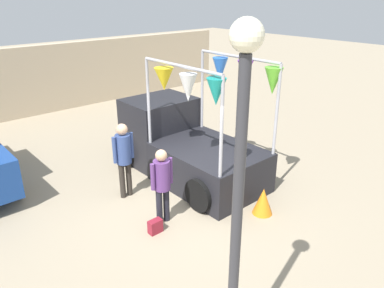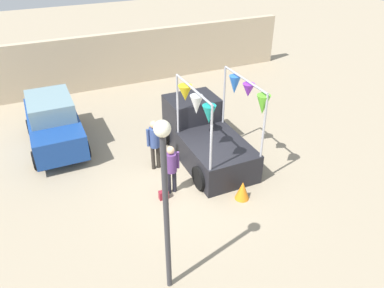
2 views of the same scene
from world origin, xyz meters
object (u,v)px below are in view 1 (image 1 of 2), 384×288
at_px(vendor_truck, 182,142).
at_px(handbag, 155,226).
at_px(folded_kite_bundle_tangerine, 263,201).
at_px(person_customer, 162,180).
at_px(street_lamp, 239,174).
at_px(person_vendor, 124,153).

height_order(vendor_truck, handbag, vendor_truck).
relative_size(vendor_truck, folded_kite_bundle_tangerine, 6.74).
xyz_separation_m(person_customer, street_lamp, (-1.33, -3.16, 1.79)).
relative_size(person_vendor, handbag, 6.43).
height_order(person_vendor, folded_kite_bundle_tangerine, person_vendor).
distance_m(person_vendor, handbag, 1.92).
height_order(vendor_truck, person_customer, vendor_truck).
xyz_separation_m(person_customer, folded_kite_bundle_tangerine, (1.82, -1.17, -0.69)).
height_order(street_lamp, folded_kite_bundle_tangerine, street_lamp).
height_order(person_customer, street_lamp, street_lamp).
relative_size(person_vendor, folded_kite_bundle_tangerine, 3.00).
height_order(vendor_truck, folded_kite_bundle_tangerine, vendor_truck).
xyz_separation_m(vendor_truck, person_vendor, (-1.83, -0.13, 0.25)).
xyz_separation_m(vendor_truck, person_customer, (-1.83, -1.56, 0.14)).
height_order(person_customer, person_vendor, person_vendor).
bearing_deg(folded_kite_bundle_tangerine, vendor_truck, 89.76).
bearing_deg(folded_kite_bundle_tangerine, handbag, 155.93).
distance_m(vendor_truck, folded_kite_bundle_tangerine, 2.78).
relative_size(vendor_truck, handbag, 14.44).
bearing_deg(person_vendor, street_lamp, -106.05).
distance_m(person_vendor, folded_kite_bundle_tangerine, 3.27).
distance_m(person_customer, street_lamp, 3.86).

